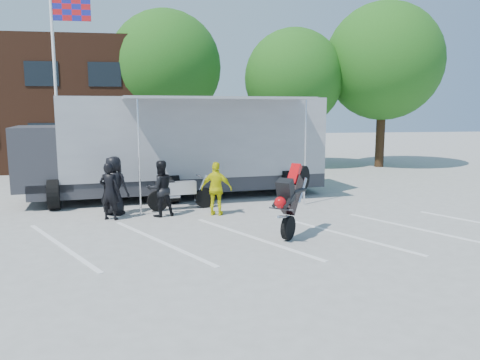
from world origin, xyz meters
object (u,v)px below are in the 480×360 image
object	(u,v)px
stunt_bike_rider	(298,234)
spectator_hivis	(217,189)
tree_left	(165,67)
transporter_truck	(183,196)
spectator_leather_a	(114,186)
tree_mid	(294,79)
flagpole	(61,66)
parked_motorcycle	(182,209)
spectator_leather_b	(110,191)
spectator_leather_c	(160,189)
tree_right	(384,62)

from	to	relation	value
stunt_bike_rider	spectator_hivis	size ratio (longest dim) A/B	1.23
tree_left	spectator_hivis	world-z (taller)	tree_left
transporter_truck	spectator_leather_a	bearing A→B (deg)	-136.25
tree_mid	spectator_leather_a	distance (m)	14.36
tree_left	spectator_leather_a	bearing A→B (deg)	-98.00
flagpole	spectator_hivis	size ratio (longest dim) A/B	4.75
parked_motorcycle	spectator_leather_b	world-z (taller)	spectator_leather_b
transporter_truck	spectator_leather_c	world-z (taller)	transporter_truck
transporter_truck	tree_right	bearing A→B (deg)	25.13
tree_mid	transporter_truck	xyz separation A→B (m)	(-6.44, -7.94, -4.94)
tree_right	parked_motorcycle	size ratio (longest dim) A/B	3.93
spectator_hivis	stunt_bike_rider	bearing A→B (deg)	146.31
spectator_leather_b	spectator_hivis	xyz separation A→B (m)	(3.23, 0.12, -0.03)
tree_mid	tree_right	size ratio (longest dim) A/B	0.84
tree_mid	parked_motorcycle	world-z (taller)	tree_mid
transporter_truck	tree_mid	bearing A→B (deg)	43.05
flagpole	spectator_leather_a	xyz separation A→B (m)	(2.59, -5.73, -4.12)
spectator_hivis	flagpole	bearing A→B (deg)	-28.16
parked_motorcycle	spectator_leather_c	size ratio (longest dim) A/B	1.33
flagpole	transporter_truck	world-z (taller)	flagpole
tree_mid	transporter_truck	world-z (taller)	tree_mid
parked_motorcycle	flagpole	bearing A→B (deg)	30.34
flagpole	stunt_bike_rider	world-z (taller)	flagpole
parked_motorcycle	spectator_leather_a	bearing A→B (deg)	90.86
transporter_truck	stunt_bike_rider	distance (m)	6.58
spectator_leather_a	spectator_hivis	xyz separation A→B (m)	(3.17, -0.55, -0.09)
flagpole	spectator_leather_c	distance (m)	8.47
spectator_leather_a	parked_motorcycle	bearing A→B (deg)	-142.86
spectator_leather_a	flagpole	bearing A→B (deg)	-40.76
tree_left	tree_right	world-z (taller)	tree_right
spectator_leather_a	transporter_truck	bearing A→B (deg)	-103.46
spectator_leather_b	transporter_truck	bearing A→B (deg)	-103.06
tree_mid	tree_right	xyz separation A→B (m)	(5.00, -0.50, 0.93)
tree_mid	spectator_leather_a	size ratio (longest dim) A/B	4.13
spectator_leather_a	spectator_hivis	bearing A→B (deg)	-164.91
tree_left	spectator_leather_b	distance (m)	13.37
tree_left	flagpole	bearing A→B (deg)	-125.28
tree_mid	spectator_leather_c	bearing A→B (deg)	-122.87
transporter_truck	stunt_bike_rider	xyz separation A→B (m)	(2.90, -5.91, 0.00)
spectator_hivis	tree_left	bearing A→B (deg)	-63.65
transporter_truck	stunt_bike_rider	world-z (taller)	transporter_truck
spectator_leather_b	tree_left	bearing A→B (deg)	-77.63
tree_left	spectator_leather_b	xyz separation A→B (m)	(-1.71, -12.40, -4.69)
spectator_hivis	tree_right	bearing A→B (deg)	-114.89
tree_right	spectator_leather_a	distance (m)	17.76
tree_mid	spectator_leather_b	xyz separation A→B (m)	(-8.71, -11.40, -4.07)
parked_motorcycle	tree_left	bearing A→B (deg)	-9.05
tree_mid	stunt_bike_rider	world-z (taller)	tree_mid
spectator_leather_a	spectator_leather_c	world-z (taller)	spectator_leather_a
stunt_bike_rider	spectator_leather_a	xyz separation A→B (m)	(-5.11, 3.11, 0.93)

